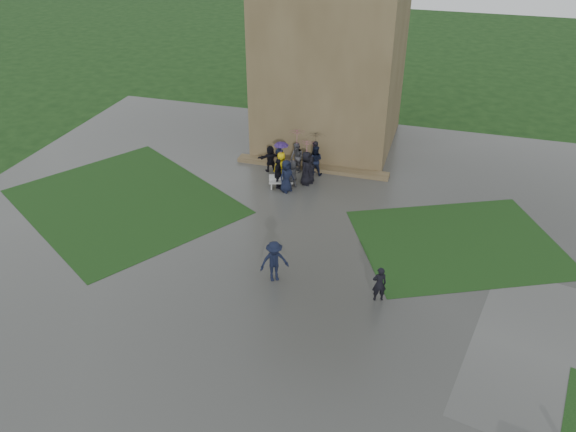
# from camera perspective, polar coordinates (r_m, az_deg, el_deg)

# --- Properties ---
(ground) EXTENTS (120.00, 120.00, 0.00)m
(ground) POSITION_cam_1_polar(r_m,az_deg,el_deg) (24.31, -3.88, -5.86)
(ground) COLOR black
(plaza) EXTENTS (34.00, 34.00, 0.02)m
(plaza) POSITION_cam_1_polar(r_m,az_deg,el_deg) (25.83, -2.37, -3.30)
(plaza) COLOR #383836
(plaza) RESTS_ON ground
(lawn_inset_left) EXTENTS (14.10, 13.46, 0.01)m
(lawn_inset_left) POSITION_cam_1_polar(r_m,az_deg,el_deg) (30.73, -16.34, 1.43)
(lawn_inset_left) COLOR black
(lawn_inset_left) RESTS_ON plaza
(lawn_inset_right) EXTENTS (11.12, 10.15, 0.01)m
(lawn_inset_right) POSITION_cam_1_polar(r_m,az_deg,el_deg) (27.34, 16.89, -2.61)
(lawn_inset_right) COLOR black
(lawn_inset_right) RESTS_ON plaza
(tower_plinth) EXTENTS (9.00, 0.80, 0.22)m
(tower_plinth) POSITION_cam_1_polar(r_m,az_deg,el_deg) (32.92, 2.43, 4.99)
(tower_plinth) COLOR brown
(tower_plinth) RESTS_ON plaza
(bench) EXTENTS (1.37, 0.77, 0.76)m
(bench) POSITION_cam_1_polar(r_m,az_deg,el_deg) (30.64, -0.71, 3.52)
(bench) COLOR #A4A4A0
(bench) RESTS_ON plaza
(visitor_cluster) EXTENTS (3.86, 3.73, 2.58)m
(visitor_cluster) POSITION_cam_1_polar(r_m,az_deg,el_deg) (31.19, 0.75, 5.68)
(visitor_cluster) COLOR black
(visitor_cluster) RESTS_ON plaza
(pedestrian_mid) EXTENTS (1.36, 1.17, 1.88)m
(pedestrian_mid) POSITION_cam_1_polar(r_m,az_deg,el_deg) (23.34, -1.40, -4.63)
(pedestrian_mid) COLOR black
(pedestrian_mid) RESTS_ON plaza
(pedestrian_near) EXTENTS (0.67, 0.56, 1.57)m
(pedestrian_near) POSITION_cam_1_polar(r_m,az_deg,el_deg) (22.67, 9.26, -6.82)
(pedestrian_near) COLOR black
(pedestrian_near) RESTS_ON plaza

